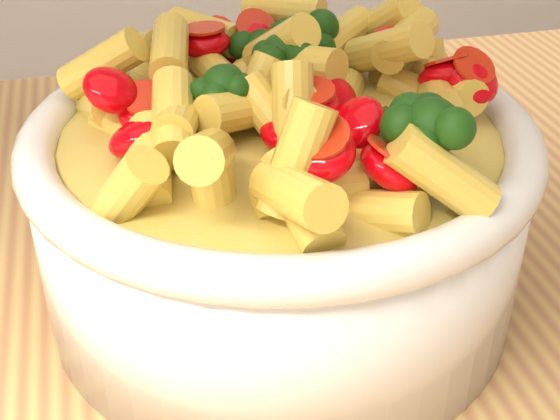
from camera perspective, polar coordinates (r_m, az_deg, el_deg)
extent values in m
cube|color=tan|center=(0.44, 2.26, -10.90)|extent=(1.20, 0.80, 0.04)
cylinder|color=silver|center=(0.43, 0.00, -0.58)|extent=(0.26, 0.26, 0.10)
ellipsoid|color=silver|center=(0.45, 0.00, -3.99)|extent=(0.24, 0.24, 0.04)
torus|color=silver|center=(0.40, 0.00, 5.52)|extent=(0.27, 0.27, 0.02)
ellipsoid|color=#E9CE4F|center=(0.40, 0.00, 5.52)|extent=(0.23, 0.23, 0.03)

